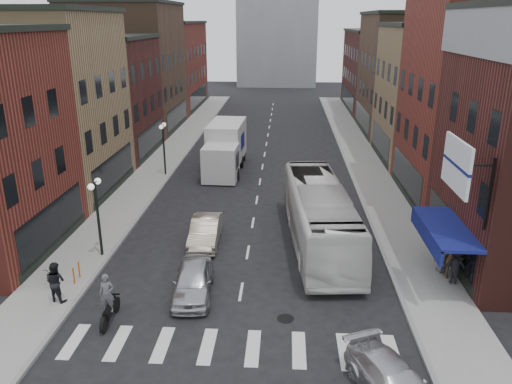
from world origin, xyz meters
TOP-DOWN VIEW (x-y plane):
  - ground at (0.00, 0.00)m, footprint 160.00×160.00m
  - sidewalk_left at (-8.50, 22.00)m, footprint 3.00×74.00m
  - sidewalk_right at (8.50, 22.00)m, footprint 3.00×74.00m
  - curb_left at (-7.00, 22.00)m, footprint 0.20×74.00m
  - curb_right at (7.00, 22.00)m, footprint 0.20×74.00m
  - crosswalk_stripes at (0.00, -3.00)m, footprint 12.00×2.20m
  - bldg_left_mid_a at (-14.99, 14.00)m, footprint 10.30×10.20m
  - bldg_left_mid_b at (-14.99, 24.00)m, footprint 10.30×10.20m
  - bldg_left_far_a at (-14.99, 35.00)m, footprint 10.30×12.20m
  - bldg_left_far_b at (-14.99, 49.00)m, footprint 10.30×16.20m
  - bldg_right_mid_a at (15.00, 14.00)m, footprint 10.30×10.20m
  - bldg_right_mid_b at (14.99, 24.00)m, footprint 10.30×10.20m
  - bldg_right_far_a at (14.99, 35.00)m, footprint 10.30×12.20m
  - bldg_right_far_b at (14.99, 49.00)m, footprint 10.30×16.20m
  - awning_blue at (8.93, 2.50)m, footprint 1.80×5.00m
  - billboard_sign at (8.59, 0.50)m, footprint 1.52×3.00m
  - streetlamp_near at (-7.40, 4.00)m, footprint 0.32×1.22m
  - streetlamp_far at (-7.40, 18.00)m, footprint 0.32×1.22m
  - bike_rack at (-7.60, 1.30)m, footprint 0.08×0.68m
  - box_truck at (-2.93, 19.83)m, footprint 2.82×8.58m
  - motorcycle_rider at (-5.05, -1.67)m, footprint 0.61×2.11m
  - transit_bus at (3.73, 6.30)m, footprint 3.79×12.06m
  - sedan_left_near at (-2.08, 0.62)m, footprint 1.99×4.26m
  - sedan_left_far at (-2.38, 6.00)m, footprint 1.62×4.29m
  - curb_car at (5.45, -5.36)m, footprint 3.28×4.58m
  - parked_bicycle at (-8.74, 1.19)m, footprint 1.06×1.64m
  - ped_left_solo at (-7.74, -0.42)m, footprint 0.97×0.72m
  - ped_right_a at (9.60, 2.11)m, footprint 1.19×0.66m
  - ped_right_b at (9.60, 2.57)m, footprint 1.18×0.79m
  - ped_right_c at (9.42, 3.22)m, footprint 0.95×0.82m

SIDE VIEW (x-z plane):
  - ground at x=0.00m, z-range 0.00..0.00m
  - curb_left at x=-7.00m, z-range -0.08..0.08m
  - curb_right at x=7.00m, z-range -0.08..0.08m
  - crosswalk_stripes at x=0.00m, z-range -0.01..0.01m
  - sidewalk_left at x=-8.50m, z-range 0.00..0.15m
  - sidewalk_right at x=8.50m, z-range 0.00..0.15m
  - bike_rack at x=-7.60m, z-range 0.15..0.95m
  - parked_bicycle at x=-8.74m, z-range 0.15..0.96m
  - curb_car at x=5.45m, z-range 0.00..1.23m
  - sedan_left_far at x=-2.38m, z-range 0.00..1.40m
  - sedan_left_near at x=-2.08m, z-range 0.00..1.41m
  - ped_right_c at x=9.42m, z-range 0.15..1.80m
  - motorcycle_rider at x=-5.05m, z-range -0.07..2.08m
  - ped_right_a at x=9.60m, z-range 0.15..1.92m
  - ped_left_solo at x=-7.74m, z-range 0.15..1.94m
  - ped_right_b at x=9.60m, z-range 0.15..1.98m
  - transit_bus at x=3.73m, z-range 0.00..3.31m
  - box_truck at x=-2.93m, z-range -0.02..3.67m
  - awning_blue at x=8.93m, z-range 2.24..3.02m
  - streetlamp_near at x=-7.40m, z-range 0.86..4.97m
  - streetlamp_far at x=-7.40m, z-range 0.86..4.97m
  - bldg_right_far_b at x=14.99m, z-range 0.00..10.30m
  - bldg_left_mid_b at x=-14.99m, z-range 0.00..10.30m
  - bldg_left_far_b at x=-14.99m, z-range 0.00..11.30m
  - bldg_right_mid_b at x=14.99m, z-range 0.00..11.30m
  - billboard_sign at x=8.59m, z-range 4.28..7.98m
  - bldg_right_far_a at x=14.99m, z-range 0.00..12.30m
  - bldg_left_mid_a at x=-14.99m, z-range 0.00..12.30m
  - bldg_left_far_a at x=-14.99m, z-range 0.00..13.30m
  - bldg_right_mid_a at x=15.00m, z-range 0.00..14.30m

